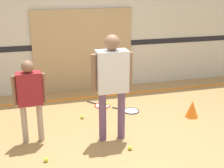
{
  "coord_description": "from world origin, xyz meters",
  "views": [
    {
      "loc": [
        -1.2,
        -4.28,
        2.4
      ],
      "look_at": [
        -0.0,
        0.01,
        0.92
      ],
      "focal_mm": 50.0,
      "sensor_mm": 36.0,
      "label": 1
    }
  ],
  "objects_px": {
    "tennis_ball_stray_right": "(82,117)",
    "person_student_left": "(30,93)",
    "person_instructor": "(112,77)",
    "racket_spare_on_floor": "(102,105)",
    "tennis_ball_stray_left": "(46,160)",
    "tennis_ball_near_instructor": "(130,148)",
    "racket_second_spare": "(130,111)",
    "tennis_ball_by_spare_racket": "(107,104)",
    "training_cone": "(192,109)"
  },
  "relations": [
    {
      "from": "training_cone",
      "to": "person_student_left",
      "type": "bearing_deg",
      "value": -176.87
    },
    {
      "from": "racket_second_spare",
      "to": "tennis_ball_stray_left",
      "type": "relative_size",
      "value": 8.02
    },
    {
      "from": "racket_spare_on_floor",
      "to": "racket_second_spare",
      "type": "relative_size",
      "value": 1.01
    },
    {
      "from": "person_instructor",
      "to": "tennis_ball_stray_right",
      "type": "relative_size",
      "value": 25.21
    },
    {
      "from": "tennis_ball_near_instructor",
      "to": "training_cone",
      "type": "xyz_separation_m",
      "value": [
        1.47,
        0.81,
        0.12
      ]
    },
    {
      "from": "tennis_ball_by_spare_racket",
      "to": "tennis_ball_stray_right",
      "type": "xyz_separation_m",
      "value": [
        -0.59,
        -0.5,
        0.0
      ]
    },
    {
      "from": "tennis_ball_stray_left",
      "to": "person_student_left",
      "type": "bearing_deg",
      "value": 101.98
    },
    {
      "from": "racket_spare_on_floor",
      "to": "tennis_ball_stray_left",
      "type": "height_order",
      "value": "tennis_ball_stray_left"
    },
    {
      "from": "person_student_left",
      "to": "tennis_ball_near_instructor",
      "type": "distance_m",
      "value": 1.71
    },
    {
      "from": "person_student_left",
      "to": "racket_spare_on_floor",
      "type": "relative_size",
      "value": 2.45
    },
    {
      "from": "tennis_ball_near_instructor",
      "to": "tennis_ball_stray_right",
      "type": "relative_size",
      "value": 1.0
    },
    {
      "from": "person_instructor",
      "to": "training_cone",
      "type": "relative_size",
      "value": 5.28
    },
    {
      "from": "person_student_left",
      "to": "tennis_ball_by_spare_racket",
      "type": "xyz_separation_m",
      "value": [
        1.48,
        1.12,
        -0.77
      ]
    },
    {
      "from": "person_instructor",
      "to": "tennis_ball_near_instructor",
      "type": "distance_m",
      "value": 1.09
    },
    {
      "from": "tennis_ball_near_instructor",
      "to": "tennis_ball_stray_right",
      "type": "distance_m",
      "value": 1.37
    },
    {
      "from": "person_instructor",
      "to": "racket_second_spare",
      "type": "distance_m",
      "value": 1.53
    },
    {
      "from": "tennis_ball_stray_left",
      "to": "racket_second_spare",
      "type": "bearing_deg",
      "value": 38.65
    },
    {
      "from": "racket_spare_on_floor",
      "to": "training_cone",
      "type": "xyz_separation_m",
      "value": [
        1.47,
        -0.97,
        0.15
      ]
    },
    {
      "from": "person_instructor",
      "to": "tennis_ball_by_spare_racket",
      "type": "height_order",
      "value": "person_instructor"
    },
    {
      "from": "racket_spare_on_floor",
      "to": "racket_second_spare",
      "type": "bearing_deg",
      "value": -171.01
    },
    {
      "from": "tennis_ball_stray_right",
      "to": "training_cone",
      "type": "distance_m",
      "value": 2.02
    },
    {
      "from": "person_instructor",
      "to": "tennis_ball_stray_right",
      "type": "distance_m",
      "value": 1.36
    },
    {
      "from": "person_instructor",
      "to": "tennis_ball_near_instructor",
      "type": "height_order",
      "value": "person_instructor"
    },
    {
      "from": "person_instructor",
      "to": "racket_spare_on_floor",
      "type": "xyz_separation_m",
      "value": [
        0.16,
        1.36,
        -1.02
      ]
    },
    {
      "from": "racket_spare_on_floor",
      "to": "training_cone",
      "type": "distance_m",
      "value": 1.77
    },
    {
      "from": "tennis_ball_stray_left",
      "to": "training_cone",
      "type": "bearing_deg",
      "value": 16.53
    },
    {
      "from": "person_instructor",
      "to": "person_student_left",
      "type": "bearing_deg",
      "value": 169.65
    },
    {
      "from": "racket_second_spare",
      "to": "tennis_ball_near_instructor",
      "type": "relative_size",
      "value": 8.02
    },
    {
      "from": "person_instructor",
      "to": "tennis_ball_by_spare_racket",
      "type": "bearing_deg",
      "value": 79.58
    },
    {
      "from": "tennis_ball_stray_left",
      "to": "tennis_ball_by_spare_racket",
      "type": "bearing_deg",
      "value": 52.83
    },
    {
      "from": "tennis_ball_near_instructor",
      "to": "tennis_ball_stray_left",
      "type": "relative_size",
      "value": 1.0
    },
    {
      "from": "tennis_ball_by_spare_racket",
      "to": "tennis_ball_stray_right",
      "type": "distance_m",
      "value": 0.77
    },
    {
      "from": "training_cone",
      "to": "racket_second_spare",
      "type": "bearing_deg",
      "value": 151.13
    },
    {
      "from": "person_student_left",
      "to": "racket_second_spare",
      "type": "bearing_deg",
      "value": 18.63
    },
    {
      "from": "person_student_left",
      "to": "tennis_ball_stray_left",
      "type": "distance_m",
      "value": 1.02
    },
    {
      "from": "racket_second_spare",
      "to": "tennis_ball_stray_left",
      "type": "distance_m",
      "value": 2.18
    },
    {
      "from": "tennis_ball_stray_right",
      "to": "person_student_left",
      "type": "bearing_deg",
      "value": -144.73
    },
    {
      "from": "racket_second_spare",
      "to": "tennis_ball_by_spare_racket",
      "type": "bearing_deg",
      "value": -8.42
    },
    {
      "from": "person_instructor",
      "to": "racket_second_spare",
      "type": "bearing_deg",
      "value": 57.29
    },
    {
      "from": "racket_second_spare",
      "to": "training_cone",
      "type": "relative_size",
      "value": 1.68
    },
    {
      "from": "racket_spare_on_floor",
      "to": "tennis_ball_stray_left",
      "type": "xyz_separation_m",
      "value": [
        -1.23,
        -1.77,
        0.02
      ]
    },
    {
      "from": "racket_second_spare",
      "to": "tennis_ball_by_spare_racket",
      "type": "xyz_separation_m",
      "value": [
        -0.36,
        0.41,
        0.02
      ]
    },
    {
      "from": "person_instructor",
      "to": "racket_spare_on_floor",
      "type": "height_order",
      "value": "person_instructor"
    },
    {
      "from": "racket_spare_on_floor",
      "to": "tennis_ball_near_instructor",
      "type": "relative_size",
      "value": 8.07
    },
    {
      "from": "training_cone",
      "to": "tennis_ball_stray_left",
      "type": "bearing_deg",
      "value": -163.47
    },
    {
      "from": "racket_spare_on_floor",
      "to": "training_cone",
      "type": "bearing_deg",
      "value": -162.91
    },
    {
      "from": "tennis_ball_stray_left",
      "to": "tennis_ball_stray_right",
      "type": "relative_size",
      "value": 1.0
    },
    {
      "from": "person_student_left",
      "to": "person_instructor",
      "type": "bearing_deg",
      "value": -13.72
    },
    {
      "from": "tennis_ball_stray_right",
      "to": "tennis_ball_by_spare_racket",
      "type": "bearing_deg",
      "value": 39.79
    },
    {
      "from": "racket_second_spare",
      "to": "tennis_ball_stray_left",
      "type": "bearing_deg",
      "value": 78.83
    }
  ]
}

